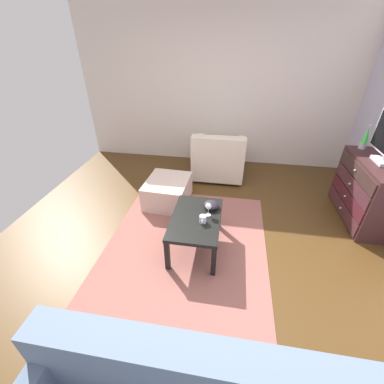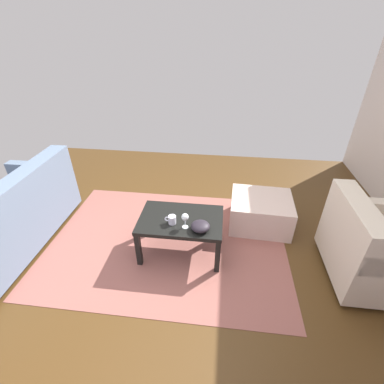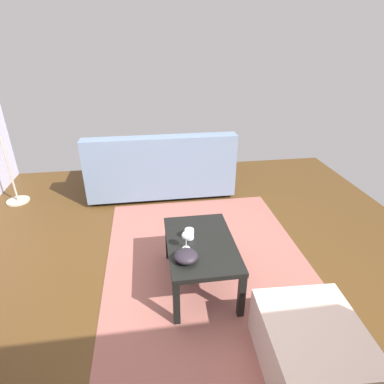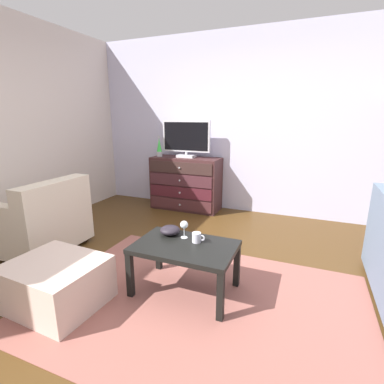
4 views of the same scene
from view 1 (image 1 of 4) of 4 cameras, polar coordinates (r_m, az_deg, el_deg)
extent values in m
cube|color=#4B3115|center=(3.13, 2.49, -12.26)|extent=(5.57, 5.20, 0.05)
cube|color=beige|center=(4.84, 7.03, 22.19)|extent=(0.12, 5.20, 2.69)
cube|color=#92554C|center=(3.00, -1.91, -14.07)|extent=(2.60, 1.90, 0.01)
cube|color=#3D2121|center=(4.02, 35.05, 0.06)|extent=(1.09, 0.45, 0.84)
cube|color=#462225|center=(4.06, 30.86, -3.14)|extent=(1.03, 0.02, 0.17)
sphere|color=silver|center=(4.05, 30.63, -3.12)|extent=(0.03, 0.03, 0.03)
cube|color=#471921|center=(3.96, 31.62, -0.83)|extent=(1.03, 0.02, 0.17)
sphere|color=silver|center=(3.96, 31.40, -0.81)|extent=(0.03, 0.03, 0.03)
cube|color=#442228|center=(3.88, 32.43, 1.58)|extent=(1.03, 0.02, 0.17)
sphere|color=silver|center=(3.87, 32.20, 1.61)|extent=(0.03, 0.03, 0.03)
cube|color=#362320|center=(3.80, 33.27, 4.10)|extent=(1.03, 0.02, 0.17)
sphere|color=silver|center=(3.79, 33.04, 4.13)|extent=(0.03, 0.03, 0.03)
cube|color=silver|center=(3.86, 37.30, 5.58)|extent=(0.28, 0.18, 0.04)
cylinder|color=silver|center=(3.84, 37.52, 6.18)|extent=(0.04, 0.04, 0.05)
cylinder|color=#B7B7BC|center=(4.19, 34.24, 8.68)|extent=(0.09, 0.09, 0.08)
cone|color=#3FD84C|center=(4.15, 34.87, 10.55)|extent=(0.08, 0.08, 0.22)
cylinder|color=#B7B7BC|center=(4.11, 35.41, 12.14)|extent=(0.04, 0.04, 0.03)
cube|color=black|center=(3.26, 6.20, -5.29)|extent=(0.05, 0.05, 0.39)
cube|color=black|center=(2.68, 4.94, -15.39)|extent=(0.05, 0.05, 0.39)
cube|color=black|center=(3.30, -2.30, -4.47)|extent=(0.05, 0.05, 0.39)
cube|color=black|center=(2.74, -5.63, -14.13)|extent=(0.05, 0.05, 0.39)
cube|color=black|center=(2.83, 0.91, -6.10)|extent=(0.84, 0.55, 0.04)
cylinder|color=silver|center=(2.86, 3.68, -5.23)|extent=(0.06, 0.06, 0.00)
cylinder|color=silver|center=(2.83, 3.72, -4.47)|extent=(0.01, 0.01, 0.09)
sphere|color=silver|center=(2.79, 3.77, -3.27)|extent=(0.07, 0.07, 0.07)
cylinder|color=silver|center=(2.73, 2.54, -6.16)|extent=(0.08, 0.08, 0.09)
torus|color=silver|center=(2.69, 2.41, -6.74)|extent=(0.05, 0.01, 0.05)
ellipsoid|color=black|center=(2.95, 4.40, -2.95)|extent=(0.18, 0.18, 0.08)
cube|color=slate|center=(1.66, 0.44, -35.69)|extent=(0.20, 1.87, 0.44)
cylinder|color=#332319|center=(4.88, 10.25, 5.59)|extent=(0.05, 0.05, 0.05)
cylinder|color=#332319|center=(4.91, 2.04, 6.28)|extent=(0.05, 0.05, 0.05)
cylinder|color=#332319|center=(4.31, 10.15, 1.85)|extent=(0.05, 0.05, 0.05)
cylinder|color=#332319|center=(4.34, 0.91, 2.64)|extent=(0.05, 0.05, 0.05)
cube|color=beige|center=(4.50, 5.99, 6.63)|extent=(0.80, 0.86, 0.38)
cube|color=beige|center=(4.07, 5.97, 9.70)|extent=(0.20, 0.86, 0.38)
cube|color=beige|center=(4.38, 11.10, 9.63)|extent=(0.76, 0.12, 0.20)
cube|color=beige|center=(4.41, 1.34, 10.41)|extent=(0.76, 0.12, 0.20)
cube|color=beige|center=(3.76, -5.52, 0.16)|extent=(0.73, 0.63, 0.37)
camera|label=2|loc=(3.13, 48.53, 21.24)|focal=25.18mm
camera|label=3|loc=(4.27, 11.60, 28.80)|focal=29.49mm
camera|label=4|loc=(2.76, -49.49, 6.11)|focal=26.91mm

